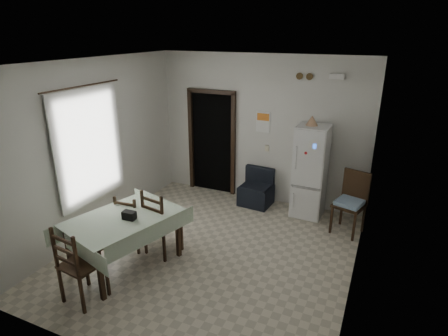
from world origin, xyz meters
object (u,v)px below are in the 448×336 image
at_px(dining_chair_far_left, 133,221).
at_px(dining_chair_near_head, 82,263).
at_px(fridge, 310,172).
at_px(dining_table, 126,241).
at_px(navy_seat, 256,188).
at_px(dining_chair_far_right, 163,221).
at_px(corner_chair, 349,204).

bearing_deg(dining_chair_far_left, dining_chair_near_head, 93.61).
xyz_separation_m(fridge, dining_table, (-2.08, -2.73, -0.46)).
height_order(fridge, dining_table, fridge).
distance_m(dining_chair_far_left, dining_chair_near_head, 1.31).
distance_m(navy_seat, dining_table, 2.93).
relative_size(fridge, dining_chair_far_left, 1.85).
relative_size(navy_seat, dining_chair_far_right, 0.67).
bearing_deg(dining_table, fridge, 69.42).
height_order(dining_table, dining_chair_far_left, dining_chair_far_left).
distance_m(corner_chair, dining_chair_near_head, 4.27).
bearing_deg(navy_seat, fridge, 4.42).
xyz_separation_m(fridge, dining_chair_far_left, (-2.29, -2.27, -0.40)).
height_order(fridge, dining_chair_near_head, fridge).
distance_m(corner_chair, dining_chair_far_left, 3.59).
height_order(navy_seat, corner_chair, corner_chair).
relative_size(corner_chair, dining_chair_far_right, 1.00).
height_order(fridge, corner_chair, fridge).
height_order(fridge, dining_chair_far_left, fridge).
height_order(corner_chair, dining_chair_near_head, dining_chair_near_head).
relative_size(fridge, navy_seat, 2.38).
xyz_separation_m(fridge, dining_chair_far_right, (-1.77, -2.21, -0.32)).
relative_size(navy_seat, dining_table, 0.47).
relative_size(dining_chair_far_right, dining_chair_near_head, 0.99).
bearing_deg(corner_chair, fridge, 168.85).
xyz_separation_m(corner_chair, dining_chair_far_right, (-2.55, -1.80, -0.00)).
xyz_separation_m(navy_seat, dining_table, (-1.05, -2.73, 0.04)).
relative_size(navy_seat, corner_chair, 0.67).
height_order(navy_seat, dining_chair_far_left, dining_chair_far_left).
relative_size(dining_table, dining_chair_far_left, 1.65).
bearing_deg(dining_chair_near_head, dining_chair_far_right, -96.41).
relative_size(corner_chair, dining_table, 0.70).
relative_size(fridge, dining_chair_far_right, 1.60).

